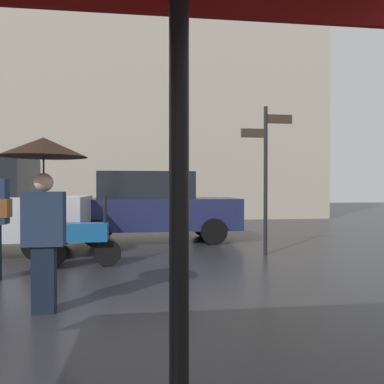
{
  "coord_description": "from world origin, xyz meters",
  "views": [
    {
      "loc": [
        -0.05,
        -2.27,
        1.4
      ],
      "look_at": [
        0.97,
        5.59,
        1.3
      ],
      "focal_mm": 35.95,
      "sensor_mm": 36.0,
      "label": 1
    }
  ],
  "objects_px": {
    "parked_scooter": "(78,235)",
    "street_signpost": "(266,165)",
    "parked_car_left": "(152,206)",
    "pedestrian_with_umbrella": "(44,175)"
  },
  "relations": [
    {
      "from": "pedestrian_with_umbrella",
      "to": "street_signpost",
      "type": "bearing_deg",
      "value": -52.44
    },
    {
      "from": "parked_car_left",
      "to": "street_signpost",
      "type": "distance_m",
      "value": 3.39
    },
    {
      "from": "parked_scooter",
      "to": "pedestrian_with_umbrella",
      "type": "bearing_deg",
      "value": -73.8
    },
    {
      "from": "parked_scooter",
      "to": "parked_car_left",
      "type": "bearing_deg",
      "value": 81.34
    },
    {
      "from": "pedestrian_with_umbrella",
      "to": "parked_scooter",
      "type": "relative_size",
      "value": 1.39
    },
    {
      "from": "parked_car_left",
      "to": "street_signpost",
      "type": "bearing_deg",
      "value": -59.07
    },
    {
      "from": "pedestrian_with_umbrella",
      "to": "parked_scooter",
      "type": "distance_m",
      "value": 2.66
    },
    {
      "from": "street_signpost",
      "to": "pedestrian_with_umbrella",
      "type": "bearing_deg",
      "value": -138.3
    },
    {
      "from": "pedestrian_with_umbrella",
      "to": "parked_scooter",
      "type": "xyz_separation_m",
      "value": [
        -0.03,
        2.47,
        -0.98
      ]
    },
    {
      "from": "parked_scooter",
      "to": "street_signpost",
      "type": "height_order",
      "value": "street_signpost"
    }
  ]
}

